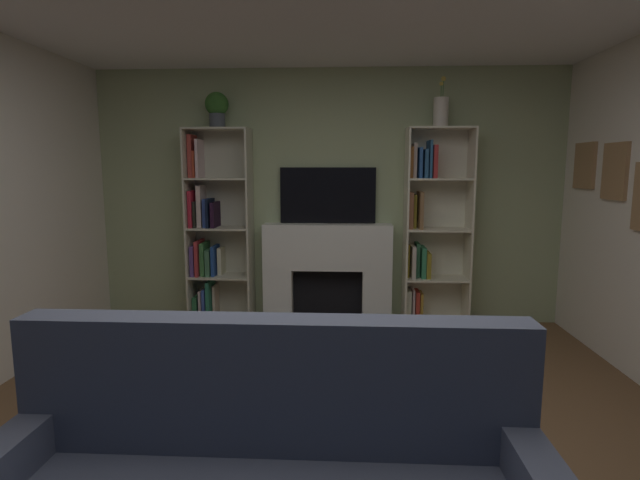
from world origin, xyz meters
TOP-DOWN VIEW (x-y plane):
  - ground_plane at (0.00, 0.00)m, footprint 6.28×6.28m
  - wall_back_accent at (0.00, 2.65)m, footprint 4.75×0.06m
  - fireplace at (0.00, 2.49)m, footprint 1.38×0.54m
  - tv at (0.00, 2.59)m, footprint 0.95×0.06m
  - bookshelf_left at (-1.15, 2.49)m, footprint 0.62×0.33m
  - bookshelf_right at (0.99, 2.50)m, footprint 0.62×0.33m
  - potted_plant at (-1.07, 2.47)m, footprint 0.23×0.23m
  - vase_with_flowers at (1.07, 2.47)m, footprint 0.14×0.14m

SIDE VIEW (x-z plane):
  - ground_plane at x=0.00m, z-range 0.00..0.00m
  - fireplace at x=0.00m, z-range 0.03..1.04m
  - bookshelf_left at x=-1.15m, z-range -0.07..1.87m
  - bookshelf_right at x=0.99m, z-range -0.01..1.93m
  - wall_back_accent at x=0.00m, z-range 0.00..2.53m
  - tv at x=0.00m, z-range 1.01..1.57m
  - vase_with_flowers at x=1.07m, z-range 1.85..2.32m
  - potted_plant at x=-1.07m, z-range 1.96..2.31m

